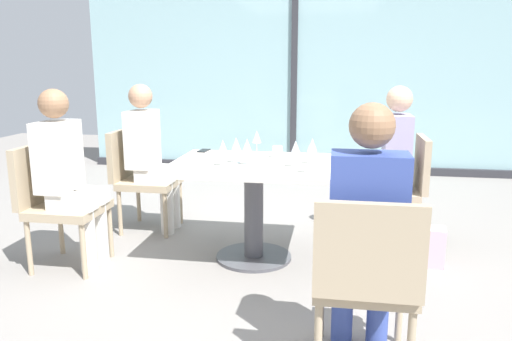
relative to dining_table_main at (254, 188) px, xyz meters
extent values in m
plane|color=gray|center=(0.00, 0.00, -0.54)|extent=(12.00, 12.00, 0.00)
cube|color=#8FB7BC|center=(0.00, 3.20, 0.81)|extent=(5.65, 0.03, 2.70)
cube|color=#2D2D33|center=(0.00, 3.17, 0.81)|extent=(0.08, 0.06, 2.70)
cube|color=#2D2D33|center=(0.00, 3.17, -0.49)|extent=(5.65, 0.10, 0.10)
cube|color=silver|center=(0.00, 0.00, 0.17)|extent=(1.17, 0.94, 0.04)
cylinder|color=#4C4C51|center=(0.00, 0.00, -0.20)|extent=(0.14, 0.14, 0.69)
cylinder|color=#4C4C51|center=(0.00, 0.00, -0.53)|extent=(0.56, 0.56, 0.02)
cube|color=tan|center=(1.00, 0.52, -0.12)|extent=(0.46, 0.46, 0.06)
cube|color=tan|center=(1.25, 0.52, 0.12)|extent=(0.05, 0.46, 0.42)
cylinder|color=tan|center=(0.80, 0.72, -0.35)|extent=(0.04, 0.04, 0.39)
cylinder|color=tan|center=(0.80, 0.32, -0.35)|extent=(0.04, 0.04, 0.39)
cylinder|color=tan|center=(1.20, 0.72, -0.35)|extent=(0.04, 0.04, 0.39)
cylinder|color=tan|center=(1.20, 0.32, -0.35)|extent=(0.04, 0.04, 0.39)
cube|color=tan|center=(-1.26, -0.34, -0.12)|extent=(0.46, 0.46, 0.06)
cube|color=tan|center=(-1.51, -0.34, 0.12)|extent=(0.05, 0.46, 0.42)
cylinder|color=tan|center=(-1.06, -0.54, -0.35)|extent=(0.04, 0.04, 0.39)
cylinder|color=tan|center=(-1.06, -0.14, -0.35)|extent=(0.04, 0.04, 0.39)
cylinder|color=tan|center=(-1.46, -0.54, -0.35)|extent=(0.04, 0.04, 0.39)
cylinder|color=tan|center=(-1.46, -0.14, -0.35)|extent=(0.04, 0.04, 0.39)
cube|color=tan|center=(-1.00, 0.52, -0.12)|extent=(0.46, 0.46, 0.06)
cube|color=tan|center=(-1.25, 0.52, 0.12)|extent=(0.05, 0.46, 0.42)
cylinder|color=tan|center=(-0.80, 0.32, -0.35)|extent=(0.04, 0.04, 0.39)
cylinder|color=tan|center=(-0.80, 0.72, -0.35)|extent=(0.04, 0.04, 0.39)
cylinder|color=tan|center=(-1.20, 0.32, -0.35)|extent=(0.04, 0.04, 0.39)
cylinder|color=tan|center=(-1.20, 0.72, -0.35)|extent=(0.04, 0.04, 0.39)
cube|color=tan|center=(0.73, -1.20, -0.12)|extent=(0.46, 0.46, 0.06)
cube|color=tan|center=(0.73, -1.45, 0.12)|extent=(0.46, 0.05, 0.42)
cylinder|color=tan|center=(0.93, -1.00, -0.35)|extent=(0.04, 0.04, 0.39)
cylinder|color=tan|center=(0.53, -1.00, -0.35)|extent=(0.04, 0.04, 0.39)
cylinder|color=#9E93B7|center=(0.82, 0.61, -0.32)|extent=(0.11, 0.11, 0.45)
cube|color=#9E93B7|center=(0.92, 0.61, -0.04)|extent=(0.32, 0.13, 0.11)
cylinder|color=#9E93B7|center=(0.82, 0.43, -0.32)|extent=(0.11, 0.11, 0.45)
cube|color=#9E93B7|center=(0.92, 0.43, -0.04)|extent=(0.32, 0.13, 0.11)
cube|color=#9E93B7|center=(1.05, 0.52, 0.26)|extent=(0.20, 0.34, 0.48)
sphere|color=#D8AD8C|center=(1.05, 0.52, 0.62)|extent=(0.20, 0.20, 0.20)
cylinder|color=silver|center=(-1.09, -0.43, -0.32)|extent=(0.11, 0.11, 0.45)
cube|color=silver|center=(-1.18, -0.43, -0.04)|extent=(0.32, 0.13, 0.11)
cylinder|color=silver|center=(-1.09, -0.25, -0.32)|extent=(0.11, 0.11, 0.45)
cube|color=silver|center=(-1.18, -0.25, -0.04)|extent=(0.32, 0.13, 0.11)
cube|color=silver|center=(-1.31, -0.34, 0.26)|extent=(0.20, 0.34, 0.48)
sphere|color=#936B4C|center=(-1.31, -0.34, 0.62)|extent=(0.20, 0.20, 0.20)
cylinder|color=silver|center=(-0.82, 0.43, -0.32)|extent=(0.11, 0.11, 0.45)
cube|color=silver|center=(-0.92, 0.43, -0.04)|extent=(0.32, 0.13, 0.11)
cylinder|color=silver|center=(-0.82, 0.61, -0.32)|extent=(0.11, 0.11, 0.45)
cube|color=silver|center=(-0.92, 0.61, -0.04)|extent=(0.32, 0.13, 0.11)
cube|color=silver|center=(-1.05, 0.52, 0.26)|extent=(0.20, 0.34, 0.48)
sphere|color=tan|center=(-1.05, 0.52, 0.62)|extent=(0.20, 0.20, 0.20)
cylinder|color=#384C9E|center=(0.82, -1.03, -0.32)|extent=(0.11, 0.11, 0.45)
cube|color=#384C9E|center=(0.82, -1.12, -0.04)|extent=(0.13, 0.32, 0.11)
cylinder|color=#384C9E|center=(0.64, -1.03, -0.32)|extent=(0.11, 0.11, 0.45)
cube|color=#384C9E|center=(0.64, -1.12, -0.04)|extent=(0.13, 0.32, 0.11)
cube|color=#384C9E|center=(0.73, -1.25, 0.26)|extent=(0.34, 0.20, 0.48)
sphere|color=#936B4C|center=(0.73, -1.25, 0.62)|extent=(0.20, 0.20, 0.20)
cylinder|color=silver|center=(-0.03, -0.09, 0.19)|extent=(0.06, 0.06, 0.00)
cylinder|color=silver|center=(-0.03, -0.09, 0.23)|extent=(0.01, 0.01, 0.08)
cone|color=silver|center=(-0.03, -0.09, 0.32)|extent=(0.07, 0.07, 0.09)
cylinder|color=silver|center=(-0.19, -0.17, 0.19)|extent=(0.06, 0.06, 0.00)
cylinder|color=silver|center=(-0.19, -0.17, 0.23)|extent=(0.01, 0.01, 0.08)
cone|color=silver|center=(-0.19, -0.17, 0.32)|extent=(0.07, 0.07, 0.09)
cylinder|color=silver|center=(-0.03, 0.34, 0.19)|extent=(0.06, 0.06, 0.00)
cylinder|color=silver|center=(-0.03, 0.34, 0.23)|extent=(0.01, 0.01, 0.08)
cone|color=silver|center=(-0.03, 0.34, 0.32)|extent=(0.07, 0.07, 0.09)
cylinder|color=silver|center=(0.41, 0.01, 0.19)|extent=(0.06, 0.06, 0.00)
cylinder|color=silver|center=(0.41, 0.01, 0.23)|extent=(0.01, 0.01, 0.08)
cone|color=silver|center=(0.41, 0.01, 0.32)|extent=(0.07, 0.07, 0.09)
cylinder|color=silver|center=(0.31, -0.12, 0.19)|extent=(0.06, 0.06, 0.00)
cylinder|color=silver|center=(0.31, -0.12, 0.23)|extent=(0.01, 0.01, 0.08)
cone|color=silver|center=(0.31, -0.12, 0.32)|extent=(0.07, 0.07, 0.09)
cylinder|color=silver|center=(0.41, -0.30, 0.19)|extent=(0.06, 0.06, 0.00)
cylinder|color=silver|center=(0.41, -0.30, 0.23)|extent=(0.01, 0.01, 0.08)
cone|color=silver|center=(0.41, -0.30, 0.32)|extent=(0.07, 0.07, 0.09)
cylinder|color=silver|center=(-0.12, -0.04, 0.19)|extent=(0.06, 0.06, 0.00)
cylinder|color=silver|center=(-0.12, -0.04, 0.23)|extent=(0.01, 0.01, 0.08)
cone|color=silver|center=(-0.12, -0.04, 0.32)|extent=(0.07, 0.07, 0.09)
cylinder|color=white|center=(0.14, 0.21, 0.23)|extent=(0.08, 0.08, 0.09)
cube|color=black|center=(-0.48, 0.40, 0.19)|extent=(0.08, 0.15, 0.01)
cube|color=beige|center=(1.22, 0.09, -0.40)|extent=(0.32, 0.19, 0.28)
camera|label=1|loc=(0.58, -3.42, 0.87)|focal=34.66mm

